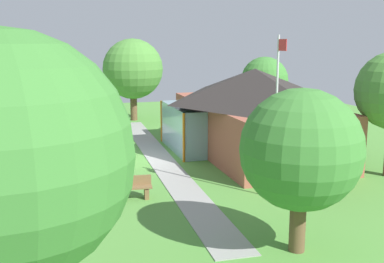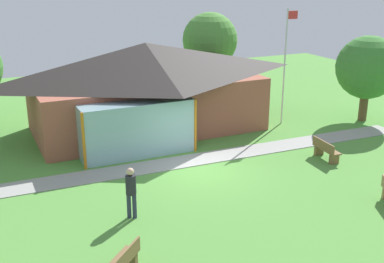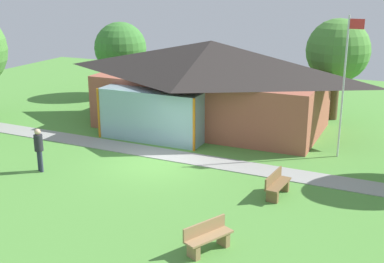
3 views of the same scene
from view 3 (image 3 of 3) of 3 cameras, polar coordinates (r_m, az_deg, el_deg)
ground_plane at (r=21.06m, az=-3.83°, el=-3.57°), size 44.00×44.00×0.00m
pavilion at (r=25.63m, az=1.85°, el=5.41°), size 11.92×7.23×4.34m
footpath at (r=21.96m, az=-2.50°, el=-2.64°), size 21.75×1.80×0.03m
flagpole at (r=21.87m, az=16.63°, el=5.37°), size 0.64×0.08×5.91m
bench_front_right at (r=14.51m, az=1.75°, el=-11.72°), size 1.06×1.54×0.84m
bench_mid_right at (r=18.11m, az=9.42°, el=-5.91°), size 0.57×1.53×0.84m
visitor_strolling_lawn at (r=20.74m, az=-16.68°, el=-1.62°), size 0.34×0.34×1.74m
tree_behind_pavilion_left at (r=32.84m, az=-7.97°, el=9.14°), size 3.25×3.25×4.67m
tree_behind_pavilion_right at (r=27.84m, az=15.94°, el=8.60°), size 3.30×3.30×5.33m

